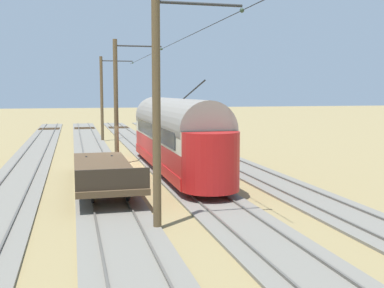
{
  "coord_description": "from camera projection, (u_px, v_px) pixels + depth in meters",
  "views": [
    {
      "loc": [
        3.54,
        29.58,
        4.66
      ],
      "look_at": [
        -2.68,
        5.28,
        1.86
      ],
      "focal_mm": 43.67,
      "sensor_mm": 36.0,
      "label": 1
    }
  ],
  "objects": [
    {
      "name": "ground_plane",
      "position": [
        131.0,
        165.0,
        29.87
      ],
      "size": [
        220.0,
        220.0,
        0.0
      ],
      "primitive_type": "plane",
      "color": "#937F51"
    },
    {
      "name": "track_streetcar_siding",
      "position": [
        225.0,
        160.0,
        31.74
      ],
      "size": [
        2.8,
        80.0,
        0.18
      ],
      "color": "slate",
      "rests_on": "ground"
    },
    {
      "name": "track_adjacent_siding",
      "position": [
        163.0,
        162.0,
        30.69
      ],
      "size": [
        2.8,
        80.0,
        0.18
      ],
      "color": "slate",
      "rests_on": "ground"
    },
    {
      "name": "track_third_siding",
      "position": [
        97.0,
        165.0,
        29.64
      ],
      "size": [
        2.8,
        80.0,
        0.18
      ],
      "color": "slate",
      "rests_on": "ground"
    },
    {
      "name": "track_outer_siding",
      "position": [
        26.0,
        167.0,
        28.59
      ],
      "size": [
        2.8,
        80.0,
        0.18
      ],
      "color": "slate",
      "rests_on": "ground"
    },
    {
      "name": "vintage_streetcar",
      "position": [
        175.0,
        134.0,
        26.81
      ],
      "size": [
        2.65,
        16.71,
        5.03
      ],
      "color": "red",
      "rests_on": "ground"
    },
    {
      "name": "flatcar_adjacent",
      "position": [
        104.0,
        170.0,
        22.8
      ],
      "size": [
        2.8,
        11.44,
        1.6
      ],
      "color": "brown",
      "rests_on": "ground"
    },
    {
      "name": "catenary_pole_foreground",
      "position": [
        103.0,
        97.0,
        43.99
      ],
      "size": [
        3.19,
        0.28,
        7.96
      ],
      "color": "brown",
      "rests_on": "ground"
    },
    {
      "name": "catenary_pole_mid_near",
      "position": [
        117.0,
        100.0,
        29.74
      ],
      "size": [
        3.19,
        0.28,
        7.96
      ],
      "color": "brown",
      "rests_on": "ground"
    },
    {
      "name": "catenary_pole_mid_far",
      "position": [
        159.0,
        107.0,
        15.49
      ],
      "size": [
        3.19,
        0.28,
        7.96
      ],
      "color": "brown",
      "rests_on": "ground"
    },
    {
      "name": "overhead_wire_run",
      "position": [
        158.0,
        50.0,
        30.83
      ],
      "size": [
        2.99,
        33.6,
        0.18
      ],
      "color": "black",
      "rests_on": "ground"
    }
  ]
}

